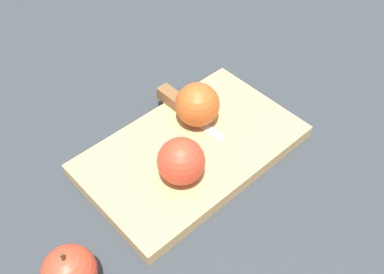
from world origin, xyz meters
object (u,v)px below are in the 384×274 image
(apple_half_right, at_px, (198,105))
(apple_half_left, at_px, (181,161))
(knife, at_px, (176,101))
(apple_whole, at_px, (70,272))

(apple_half_right, bearing_deg, apple_half_left, -94.26)
(knife, bearing_deg, apple_whole, -65.13)
(apple_half_right, bearing_deg, knife, 142.93)
(apple_whole, bearing_deg, apple_half_right, 26.27)
(apple_half_right, xyz_separation_m, apple_whole, (-0.29, -0.14, -0.02))
(apple_half_right, relative_size, apple_whole, 0.89)
(apple_half_right, height_order, knife, apple_half_right)
(knife, relative_size, apple_whole, 1.82)
(apple_half_left, relative_size, knife, 0.48)
(apple_half_left, xyz_separation_m, apple_whole, (-0.20, -0.06, -0.02))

